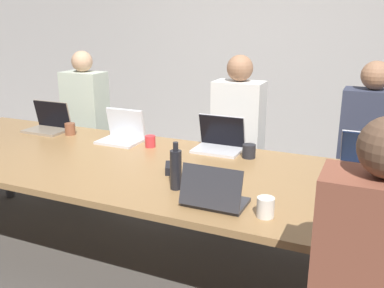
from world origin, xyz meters
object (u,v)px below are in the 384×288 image
(laptop_far_right, at_px, (368,162))
(stapler, at_px, (169,168))
(cup_far_midleft, at_px, (150,141))
(person_far_left, at_px, (87,126))
(cup_near_midright, at_px, (265,207))
(laptop_far_midleft, at_px, (123,132))
(laptop_near_right, at_px, (381,222))
(laptop_far_center, at_px, (220,140))
(laptop_near_midright, at_px, (213,195))
(cup_far_center, at_px, (249,151))
(person_far_center, at_px, (238,142))
(laptop_far_left, at_px, (49,122))
(cup_far_left, at_px, (70,129))
(person_far_right, at_px, (366,159))
(bottle_near_midright, at_px, (176,169))

(laptop_far_right, bearing_deg, stapler, -157.08)
(cup_far_midleft, bearing_deg, stapler, -48.63)
(person_far_left, bearing_deg, cup_near_midright, -32.61)
(laptop_far_midleft, relative_size, laptop_near_right, 0.98)
(laptop_far_center, height_order, cup_far_midleft, laptop_far_center)
(laptop_far_midleft, bearing_deg, laptop_near_right, -23.78)
(cup_far_midleft, height_order, laptop_near_midright, laptop_near_midright)
(cup_far_center, relative_size, laptop_far_midleft, 0.29)
(laptop_far_right, height_order, person_far_center, person_far_center)
(cup_far_midleft, bearing_deg, person_far_left, 151.45)
(laptop_far_right, bearing_deg, laptop_far_left, 179.89)
(person_far_center, relative_size, laptop_far_midleft, 4.26)
(laptop_far_right, relative_size, laptop_far_center, 1.00)
(person_far_center, distance_m, cup_far_center, 0.58)
(laptop_far_right, relative_size, laptop_far_midleft, 1.06)
(cup_far_left, distance_m, cup_near_midright, 2.05)
(laptop_far_midleft, height_order, laptop_near_right, laptop_near_right)
(person_far_right, height_order, cup_far_center, person_far_right)
(person_far_left, height_order, cup_far_midleft, person_far_left)
(person_far_right, bearing_deg, laptop_far_right, -87.29)
(person_far_left, xyz_separation_m, laptop_far_midleft, (0.74, -0.51, 0.14))
(person_far_right, relative_size, laptop_far_midleft, 4.24)
(person_far_left, distance_m, cup_far_center, 1.85)
(cup_far_midleft, bearing_deg, laptop_near_midright, -44.07)
(laptop_far_center, bearing_deg, bottle_near_midright, -87.66)
(laptop_far_midleft, height_order, cup_near_midright, laptop_far_midleft)
(person_far_center, xyz_separation_m, cup_near_midright, (0.59, -1.37, 0.11))
(laptop_near_right, bearing_deg, laptop_far_midleft, -23.78)
(laptop_far_right, xyz_separation_m, cup_far_left, (-2.31, -0.03, -0.03))
(laptop_far_right, xyz_separation_m, laptop_near_midright, (-0.71, -0.86, -0.01))
(laptop_far_left, relative_size, laptop_far_center, 1.02)
(laptop_far_midleft, xyz_separation_m, laptop_near_midright, (1.09, -0.84, -0.01))
(person_far_left, distance_m, laptop_near_midright, 2.28)
(laptop_far_right, distance_m, cup_far_midleft, 1.53)
(person_far_right, xyz_separation_m, laptop_far_center, (-1.00, -0.43, 0.14))
(person_far_right, distance_m, cup_near_midright, 1.43)
(cup_far_midleft, bearing_deg, cup_far_center, 4.15)
(person_far_left, height_order, laptop_far_center, person_far_left)
(cup_far_center, bearing_deg, laptop_far_center, 160.84)
(cup_far_center, height_order, laptop_near_right, laptop_near_right)
(laptop_near_midright, bearing_deg, laptop_far_left, -24.96)
(laptop_far_left, distance_m, laptop_near_right, 2.78)
(laptop_far_right, distance_m, person_far_center, 1.15)
(cup_far_center, distance_m, laptop_near_midright, 0.85)
(stapler, bearing_deg, cup_far_midleft, 105.73)
(laptop_far_right, height_order, laptop_near_right, laptop_far_right)
(cup_far_left, xyz_separation_m, bottle_near_midright, (1.32, -0.69, 0.07))
(person_far_center, bearing_deg, person_far_right, -0.25)
(cup_far_center, relative_size, bottle_near_midright, 0.34)
(laptop_far_left, distance_m, cup_near_midright, 2.30)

